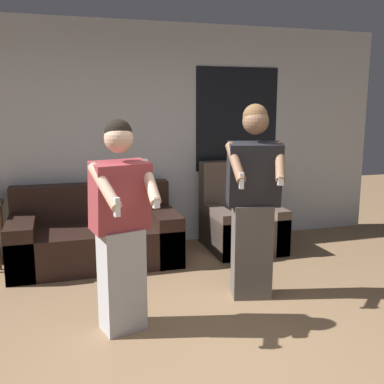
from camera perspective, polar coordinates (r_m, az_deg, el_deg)
ground_plane at (r=3.21m, az=5.18°, el=-21.42°), size 14.00×14.00×0.00m
wall_back at (r=5.56m, az=-5.68°, el=7.05°), size 6.25×0.07×2.70m
couch at (r=5.15m, az=-12.19°, el=-5.55°), size 1.80×0.96×0.83m
armchair at (r=5.54m, az=6.21°, el=-3.78°), size 0.84×0.88×1.04m
person_left at (r=3.41m, az=-9.00°, el=-4.48°), size 0.50×0.55×1.63m
person_right at (r=3.99m, az=7.78°, el=-1.33°), size 0.52×0.56×1.74m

